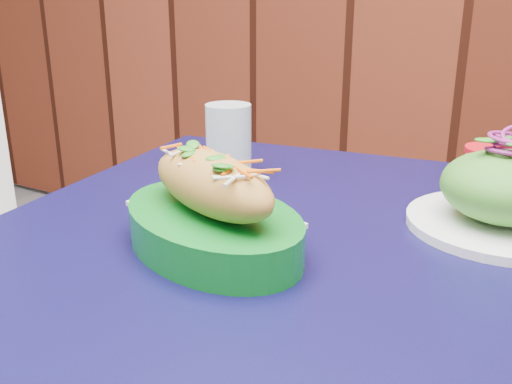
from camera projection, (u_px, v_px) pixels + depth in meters
The scene contains 4 objects.
cafe_table at pixel (302, 290), 0.76m from camera, with size 0.90×0.90×0.75m.
banh_mi_basket at pixel (212, 210), 0.66m from camera, with size 0.31×0.27×0.12m.
salad_plate at pixel (506, 192), 0.72m from camera, with size 0.24×0.24×0.13m.
water_glass at pixel (229, 141), 0.93m from camera, with size 0.07×0.07×0.12m, color silver.
Camera 1 is at (0.38, 1.01, 1.03)m, focal length 40.00 mm.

